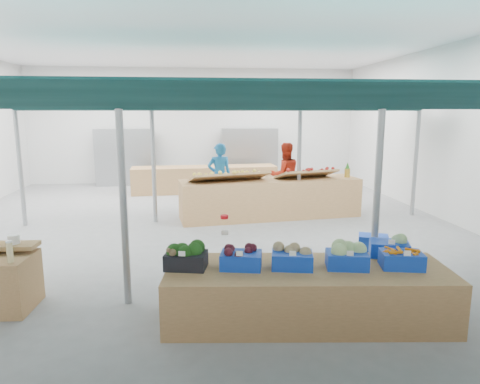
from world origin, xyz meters
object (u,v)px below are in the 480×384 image
at_px(vendor_left, 220,176).
at_px(vendor_right, 285,175).
at_px(fruit_counter, 270,198).
at_px(veg_counter, 307,293).
at_px(crate_stack, 373,252).

xyz_separation_m(vendor_left, vendor_right, (1.80, 0.00, 0.00)).
distance_m(fruit_counter, vendor_right, 1.32).
bearing_deg(vendor_right, vendor_left, -7.25).
distance_m(veg_counter, vendor_right, 6.60).
height_order(fruit_counter, crate_stack, fruit_counter).
height_order(veg_counter, vendor_left, vendor_left).
xyz_separation_m(fruit_counter, vendor_left, (-1.20, 1.10, 0.41)).
height_order(crate_stack, vendor_right, vendor_right).
height_order(veg_counter, fruit_counter, fruit_counter).
relative_size(fruit_counter, vendor_right, 2.50).
bearing_deg(veg_counter, fruit_counter, 90.47).
xyz_separation_m(fruit_counter, vendor_right, (0.60, 1.10, 0.41)).
xyz_separation_m(veg_counter, crate_stack, (1.58, 1.65, -0.06)).
relative_size(fruit_counter, vendor_left, 2.50).
distance_m(veg_counter, vendor_left, 6.54).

